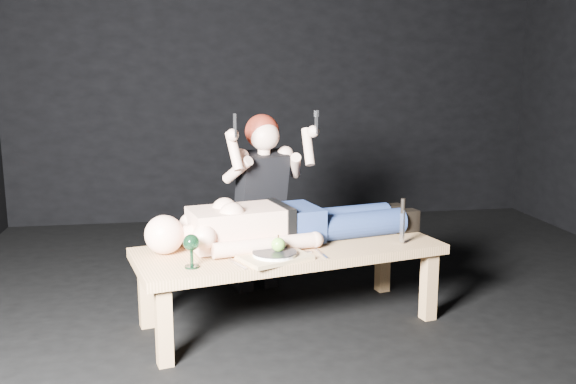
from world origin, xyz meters
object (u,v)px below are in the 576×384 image
Objects in this scene: table at (289,285)px; lying_man at (290,218)px; kneeling_woman at (257,201)px; serving_tray at (275,257)px; goblet at (192,251)px; carving_knife at (403,221)px.

lying_man is at bearing 65.40° from table.
kneeling_woman is (-0.14, 0.44, 0.01)m from lying_man.
table is 0.38m from lying_man.
goblet is (-0.43, -0.07, 0.07)m from serving_tray.
table is 0.73m from carving_knife.
table is at bearing 28.71° from goblet.
carving_knife is at bearing 12.03° from goblet.
goblet is at bearing -156.64° from lying_man.
table is 4.94× the size of serving_tray.
carving_knife is (0.61, -0.17, -0.00)m from lying_man.
lying_man reaches higher than carving_knife.
lying_man is 1.44× the size of kneeling_woman.
kneeling_woman reaches higher than carving_knife.
serving_tray reaches higher than table.
table is 0.34m from serving_tray.
goblet is at bearing -170.32° from serving_tray.
table is 0.99× the size of lying_man.
kneeling_woman reaches higher than goblet.
lying_man is at bearing 36.55° from goblet.
goblet is at bearing -132.28° from kneeling_woman.
carving_knife is at bearing -17.21° from table.
serving_tray is at bearing -130.42° from table.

